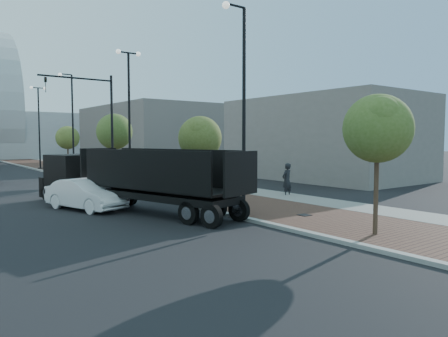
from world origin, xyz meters
TOP-DOWN VIEW (x-y plane):
  - sidewalk at (3.50, 40.00)m, footprint 7.00×140.00m
  - concrete_strip at (6.20, 40.00)m, footprint 2.40×140.00m
  - curb at (0.00, 40.00)m, footprint 0.30×140.00m
  - dump_truck at (-3.19, 16.12)m, footprint 5.54×13.39m
  - white_sedan at (-4.50, 15.92)m, footprint 2.90×4.82m
  - pedestrian at (6.59, 13.24)m, footprint 0.81×0.61m
  - streetlight_1 at (0.49, 10.00)m, footprint 1.44×0.56m
  - streetlight_2 at (0.60, 22.00)m, footprint 1.72×0.56m
  - streetlight_3 at (0.49, 34.00)m, footprint 1.44×0.56m
  - streetlight_4 at (0.60, 46.00)m, footprint 1.72×0.56m
  - traffic_mast at (-0.30, 25.00)m, footprint 5.09×0.20m
  - tree_0 at (1.65, 4.02)m, footprint 2.41×2.37m
  - tree_1 at (1.65, 15.02)m, footprint 2.45×2.41m
  - tree_2 at (1.65, 27.02)m, footprint 2.77×2.77m
  - tree_3 at (1.65, 39.02)m, footprint 2.37×2.32m
  - commercial_block_ne at (16.00, 50.00)m, footprint 12.00×22.00m
  - commercial_block_e at (18.00, 20.00)m, footprint 10.00×16.00m
  - utility_cover_1 at (2.40, 8.00)m, footprint 0.50×0.50m
  - utility_cover_2 at (2.40, 19.00)m, footprint 0.50×0.50m

SIDE VIEW (x-z plane):
  - sidewalk at x=3.50m, z-range 0.00..0.12m
  - concrete_strip at x=6.20m, z-range 0.00..0.13m
  - curb at x=0.00m, z-range 0.00..0.14m
  - utility_cover_1 at x=2.40m, z-range 0.12..0.14m
  - utility_cover_2 at x=2.40m, z-range 0.12..0.14m
  - white_sedan at x=-4.50m, z-range 0.00..1.50m
  - pedestrian at x=6.59m, z-range 0.00..2.01m
  - dump_truck at x=-3.19m, z-range -0.23..2.73m
  - tree_1 at x=1.65m, z-range 1.13..5.84m
  - commercial_block_e at x=18.00m, z-range 0.00..7.00m
  - tree_3 at x=1.65m, z-range 1.19..5.93m
  - tree_0 at x=1.65m, z-range 1.29..6.28m
  - tree_2 at x=1.65m, z-range 1.30..6.70m
  - commercial_block_ne at x=16.00m, z-range 0.00..8.00m
  - streetlight_1 at x=0.49m, z-range -0.26..8.95m
  - streetlight_3 at x=0.49m, z-range -0.26..8.95m
  - streetlight_2 at x=0.60m, z-range 0.18..9.46m
  - streetlight_4 at x=0.60m, z-range 0.18..9.46m
  - traffic_mast at x=-0.30m, z-range 0.98..8.98m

